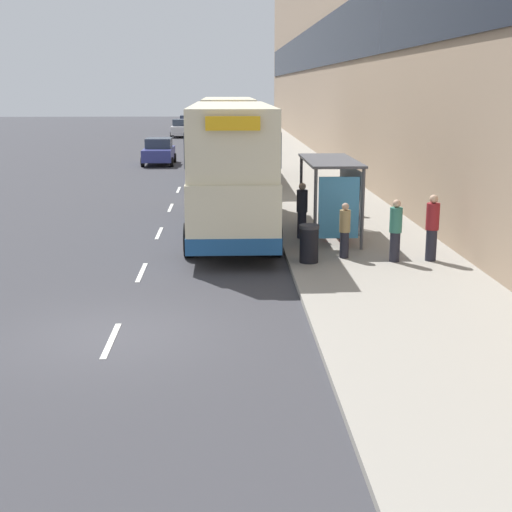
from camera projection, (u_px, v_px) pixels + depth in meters
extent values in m
plane|color=#38383D|center=(114.00, 335.00, 14.29)|extent=(220.00, 220.00, 0.00)
cube|color=gray|center=(283.00, 154.00, 51.97)|extent=(5.00, 93.00, 0.14)
cube|color=#9E846B|center=(341.00, 32.00, 50.16)|extent=(3.00, 93.00, 17.30)
cube|color=black|center=(319.00, 45.00, 50.29)|extent=(0.12, 89.28, 3.11)
cube|color=silver|center=(111.00, 340.00, 13.96)|extent=(0.12, 2.00, 0.01)
cube|color=silver|center=(142.00, 272.00, 19.09)|extent=(0.12, 2.00, 0.01)
cube|color=silver|center=(159.00, 233.00, 24.22)|extent=(0.12, 2.00, 0.01)
cube|color=silver|center=(171.00, 208.00, 29.35)|extent=(0.12, 2.00, 0.01)
cube|color=silver|center=(179.00, 190.00, 34.48)|extent=(0.12, 2.00, 0.01)
cube|color=#4C4C51|center=(330.00, 161.00, 22.57)|extent=(1.60, 4.20, 0.08)
cylinder|color=#4C4C51|center=(315.00, 210.00, 20.88)|extent=(0.10, 0.10, 2.40)
cylinder|color=#4C4C51|center=(301.00, 191.00, 24.77)|extent=(0.10, 0.10, 2.40)
cylinder|color=#4C4C51|center=(363.00, 210.00, 20.94)|extent=(0.10, 0.10, 2.40)
cylinder|color=#4C4C51|center=(341.00, 190.00, 24.83)|extent=(0.10, 0.10, 2.40)
cube|color=#99A8B2|center=(350.00, 195.00, 22.86)|extent=(0.04, 3.68, 1.92)
cube|color=#3F8CBF|center=(339.00, 208.00, 20.96)|extent=(1.19, 0.10, 1.82)
cube|color=maroon|center=(336.00, 222.00, 23.04)|extent=(0.36, 2.80, 0.08)
cube|color=beige|center=(232.00, 192.00, 23.79)|extent=(2.55, 10.58, 1.85)
cube|color=beige|center=(231.00, 135.00, 23.35)|extent=(2.50, 10.26, 1.95)
cube|color=#1E518C|center=(232.00, 213.00, 23.95)|extent=(2.58, 10.63, 0.45)
cube|color=#2D3847|center=(231.00, 181.00, 23.71)|extent=(2.58, 9.95, 0.81)
cube|color=#2D3847|center=(231.00, 138.00, 23.37)|extent=(2.55, 9.95, 0.94)
cube|color=yellow|center=(233.00, 123.00, 18.09)|extent=(1.40, 0.08, 0.36)
cylinder|color=black|center=(198.00, 203.00, 27.45)|extent=(0.30, 1.00, 1.00)
cylinder|color=black|center=(264.00, 202.00, 27.56)|extent=(0.30, 1.00, 1.00)
cylinder|color=black|center=(189.00, 240.00, 20.76)|extent=(0.30, 1.00, 1.00)
cylinder|color=black|center=(276.00, 239.00, 20.87)|extent=(0.30, 1.00, 1.00)
cube|color=beige|center=(229.00, 155.00, 36.98)|extent=(2.55, 10.32, 1.85)
cube|color=beige|center=(228.00, 118.00, 36.54)|extent=(2.50, 10.01, 1.95)
cube|color=#1E518C|center=(229.00, 168.00, 37.14)|extent=(2.58, 10.37, 0.45)
cube|color=#2D3847|center=(229.00, 148.00, 36.89)|extent=(2.58, 9.70, 0.81)
cube|color=#2D3847|center=(228.00, 120.00, 36.56)|extent=(2.55, 9.70, 0.94)
cube|color=yellow|center=(229.00, 108.00, 31.40)|extent=(1.40, 0.08, 0.36)
cylinder|color=black|center=(206.00, 166.00, 40.55)|extent=(0.30, 1.00, 1.00)
cylinder|color=black|center=(251.00, 165.00, 40.66)|extent=(0.30, 1.00, 1.00)
cylinder|color=black|center=(202.00, 181.00, 34.03)|extent=(0.30, 1.00, 1.00)
cylinder|color=black|center=(256.00, 180.00, 34.14)|extent=(0.30, 1.00, 1.00)
cube|color=silver|center=(181.00, 130.00, 70.97)|extent=(1.83, 4.00, 0.79)
cube|color=#2D3847|center=(181.00, 123.00, 70.99)|extent=(1.61, 1.92, 0.65)
cylinder|color=black|center=(190.00, 135.00, 69.89)|extent=(0.20, 0.60, 0.60)
cylinder|color=black|center=(171.00, 135.00, 69.81)|extent=(0.20, 0.60, 0.60)
cylinder|color=black|center=(191.00, 133.00, 72.30)|extent=(0.20, 0.60, 0.60)
cylinder|color=black|center=(173.00, 133.00, 72.23)|extent=(0.20, 0.60, 0.60)
cube|color=navy|center=(187.00, 125.00, 79.52)|extent=(1.73, 4.59, 0.83)
cube|color=#2D3847|center=(187.00, 118.00, 79.57)|extent=(1.52, 2.20, 0.68)
cylinder|color=black|center=(195.00, 130.00, 78.27)|extent=(0.20, 0.60, 0.60)
cylinder|color=black|center=(179.00, 130.00, 78.20)|extent=(0.20, 0.60, 0.60)
cylinder|color=black|center=(196.00, 128.00, 81.04)|extent=(0.20, 0.60, 0.60)
cylinder|color=black|center=(181.00, 128.00, 80.96)|extent=(0.20, 0.60, 0.60)
cube|color=black|center=(223.00, 137.00, 61.29)|extent=(1.75, 4.47, 0.77)
cube|color=#2D3847|center=(223.00, 129.00, 60.91)|extent=(1.54, 2.15, 0.63)
cylinder|color=black|center=(213.00, 140.00, 62.69)|extent=(0.20, 0.60, 0.60)
cylinder|color=black|center=(233.00, 140.00, 62.76)|extent=(0.20, 0.60, 0.60)
cylinder|color=black|center=(213.00, 143.00, 59.99)|extent=(0.20, 0.60, 0.60)
cylinder|color=black|center=(233.00, 143.00, 60.07)|extent=(0.20, 0.60, 0.60)
cube|color=navy|center=(159.00, 154.00, 45.64)|extent=(1.82, 4.17, 0.76)
cube|color=#2D3847|center=(159.00, 143.00, 45.68)|extent=(1.60, 2.00, 0.62)
cylinder|color=black|center=(172.00, 162.00, 44.51)|extent=(0.20, 0.60, 0.60)
cylinder|color=black|center=(143.00, 162.00, 44.43)|extent=(0.20, 0.60, 0.60)
cylinder|color=black|center=(175.00, 158.00, 47.02)|extent=(0.20, 0.60, 0.60)
cylinder|color=black|center=(147.00, 158.00, 46.95)|extent=(0.20, 0.60, 0.60)
cylinder|color=#23232D|center=(346.00, 203.00, 27.10)|extent=(0.27, 0.27, 0.79)
cylinder|color=#997F51|center=(346.00, 185.00, 26.93)|extent=(0.33, 0.33, 0.66)
sphere|color=tan|center=(347.00, 173.00, 26.83)|extent=(0.21, 0.21, 0.21)
cylinder|color=#23232D|center=(344.00, 245.00, 20.08)|extent=(0.25, 0.25, 0.74)
cylinder|color=#997F51|center=(345.00, 221.00, 19.93)|extent=(0.31, 0.31, 0.62)
sphere|color=tan|center=(345.00, 207.00, 19.83)|extent=(0.20, 0.20, 0.20)
cylinder|color=#23232D|center=(431.00, 245.00, 19.75)|extent=(0.30, 0.30, 0.88)
cylinder|color=maroon|center=(433.00, 216.00, 19.56)|extent=(0.37, 0.37, 0.73)
sphere|color=tan|center=(434.00, 199.00, 19.45)|extent=(0.24, 0.24, 0.24)
cylinder|color=#23232D|center=(302.00, 225.00, 22.72)|extent=(0.29, 0.29, 0.84)
cylinder|color=#26262D|center=(302.00, 201.00, 22.54)|extent=(0.35, 0.35, 0.70)
sphere|color=tan|center=(302.00, 186.00, 22.43)|extent=(0.23, 0.23, 0.23)
cylinder|color=#23232D|center=(395.00, 247.00, 19.65)|extent=(0.28, 0.28, 0.82)
cylinder|color=#337260|center=(396.00, 220.00, 19.48)|extent=(0.34, 0.34, 0.69)
sphere|color=tan|center=(397.00, 204.00, 19.37)|extent=(0.22, 0.22, 0.22)
cylinder|color=black|center=(309.00, 245.00, 19.54)|extent=(0.52, 0.52, 0.95)
cylinder|color=#2D2D33|center=(309.00, 227.00, 19.42)|extent=(0.55, 0.55, 0.10)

